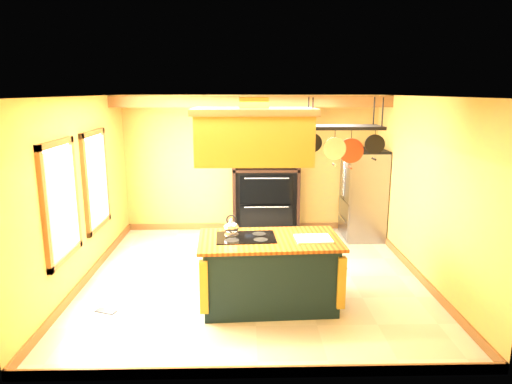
{
  "coord_description": "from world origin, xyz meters",
  "views": [
    {
      "loc": [
        -0.12,
        -6.49,
        2.77
      ],
      "look_at": [
        0.04,
        0.3,
        1.26
      ],
      "focal_mm": 32.0,
      "sensor_mm": 36.0,
      "label": 1
    }
  ],
  "objects_px": {
    "hutch": "(266,189)",
    "refrigerator": "(363,196)",
    "kitchen_island": "(269,271)",
    "range_hood": "(254,134)",
    "pot_rack": "(344,135)"
  },
  "relations": [
    {
      "from": "range_hood",
      "to": "pot_rack",
      "type": "bearing_deg",
      "value": 0.13
    },
    {
      "from": "refrigerator",
      "to": "hutch",
      "type": "xyz_separation_m",
      "value": [
        -1.84,
        0.35,
        0.07
      ]
    },
    {
      "from": "range_hood",
      "to": "hutch",
      "type": "distance_m",
      "value": 3.46
    },
    {
      "from": "refrigerator",
      "to": "kitchen_island",
      "type": "bearing_deg",
      "value": -124.49
    },
    {
      "from": "hutch",
      "to": "refrigerator",
      "type": "bearing_deg",
      "value": -10.86
    },
    {
      "from": "range_hood",
      "to": "hutch",
      "type": "relative_size",
      "value": 0.65
    },
    {
      "from": "refrigerator",
      "to": "pot_rack",
      "type": "bearing_deg",
      "value": -110.07
    },
    {
      "from": "hutch",
      "to": "pot_rack",
      "type": "bearing_deg",
      "value": -75.62
    },
    {
      "from": "kitchen_island",
      "to": "hutch",
      "type": "distance_m",
      "value": 3.19
    },
    {
      "from": "range_hood",
      "to": "kitchen_island",
      "type": "bearing_deg",
      "value": 0.19
    },
    {
      "from": "kitchen_island",
      "to": "range_hood",
      "type": "relative_size",
      "value": 1.26
    },
    {
      "from": "kitchen_island",
      "to": "refrigerator",
      "type": "bearing_deg",
      "value": 52.63
    },
    {
      "from": "kitchen_island",
      "to": "refrigerator",
      "type": "distance_m",
      "value": 3.43
    },
    {
      "from": "kitchen_island",
      "to": "pot_rack",
      "type": "distance_m",
      "value": 2.0
    },
    {
      "from": "range_hood",
      "to": "refrigerator",
      "type": "height_order",
      "value": "range_hood"
    }
  ]
}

